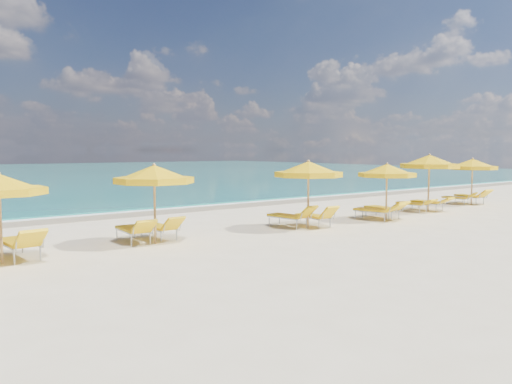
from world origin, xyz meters
TOP-DOWN VIEW (x-y plane):
  - ground_plane at (0.00, 0.00)m, footprint 120.00×120.00m
  - ocean at (0.00, 48.00)m, footprint 120.00×80.00m
  - wet_sand_band at (0.00, 7.40)m, footprint 120.00×2.60m
  - foam_line at (0.00, 8.20)m, footprint 120.00×1.20m
  - whitecap_far at (8.00, 24.00)m, footprint 18.00×0.30m
  - umbrella_3 at (-4.57, 0.37)m, footprint 3.05×3.05m
  - umbrella_4 at (0.93, -0.27)m, footprint 2.49×2.49m
  - umbrella_5 at (4.80, -0.60)m, footprint 2.57×2.57m
  - umbrella_6 at (8.42, -0.06)m, footprint 3.36×3.36m
  - umbrella_7 at (12.70, 0.32)m, footprint 2.92×2.92m
  - lounger_2_right at (-8.22, 0.52)m, footprint 0.84×2.06m
  - lounger_3_left at (-5.02, 0.89)m, footprint 0.73×1.93m
  - lounger_3_right at (-4.16, 0.94)m, footprint 0.72×1.83m
  - lounger_4_left at (0.56, 0.33)m, footprint 0.92×1.94m
  - lounger_4_right at (1.41, -0.08)m, footprint 0.66×1.76m
  - lounger_5_left at (4.38, -0.36)m, footprint 1.00×2.03m
  - lounger_5_right at (5.19, -0.14)m, footprint 0.85×2.00m
  - lounger_6_left at (7.91, 0.38)m, footprint 0.61×1.80m
  - lounger_6_right at (8.89, 0.25)m, footprint 0.69×1.92m
  - lounger_7_left at (12.23, 0.86)m, footprint 0.82×1.71m
  - lounger_7_right at (13.10, 0.61)m, footprint 0.90×1.96m

SIDE VIEW (x-z plane):
  - ground_plane at x=0.00m, z-range 0.00..0.00m
  - ocean at x=0.00m, z-range -0.15..0.15m
  - wet_sand_band at x=0.00m, z-range -0.01..0.01m
  - foam_line at x=0.00m, z-range -0.01..0.01m
  - whitecap_far at x=8.00m, z-range -0.03..0.03m
  - lounger_7_left at x=12.23m, z-range -0.14..0.53m
  - lounger_6_left at x=7.91m, z-range -0.12..0.54m
  - lounger_6_right at x=8.89m, z-range -0.12..0.56m
  - lounger_4_right at x=1.41m, z-range -0.20..0.64m
  - lounger_3_right at x=-4.16m, z-range -0.18..0.63m
  - lounger_5_left at x=4.38m, z-range -0.15..0.61m
  - lounger_7_right at x=13.10m, z-range -0.18..0.64m
  - lounger_3_left at x=-5.02m, z-range -0.18..0.64m
  - lounger_5_right at x=5.19m, z-range -0.16..0.63m
  - lounger_4_left at x=0.56m, z-range -0.20..0.67m
  - lounger_2_right at x=-8.22m, z-range -0.20..0.70m
  - umbrella_5 at x=4.80m, z-range 0.79..3.03m
  - umbrella_7 at x=12.70m, z-range 0.83..3.17m
  - umbrella_3 at x=-4.57m, z-range 0.83..3.18m
  - umbrella_4 at x=0.93m, z-range 0.84..3.24m
  - umbrella_6 at x=8.42m, z-range 0.91..3.48m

